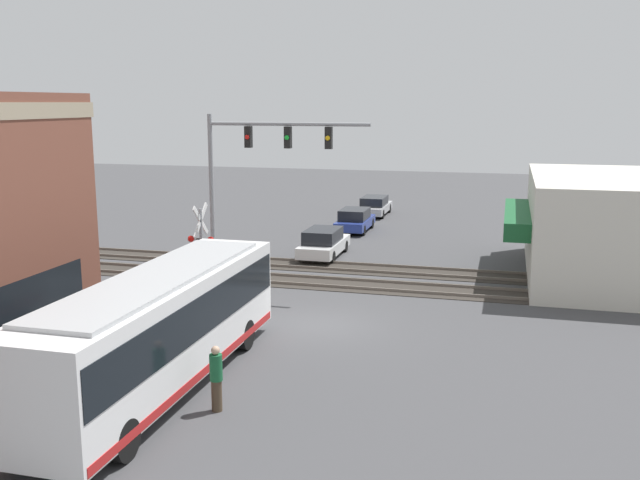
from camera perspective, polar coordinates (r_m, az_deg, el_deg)
ground_plane at (r=26.21m, az=-0.10°, el=-6.84°), size 120.00×120.00×0.00m
shop_building at (r=35.40m, az=22.12°, el=0.97°), size 11.84×8.37×4.73m
city_bus at (r=20.61m, az=-12.68°, el=-6.75°), size 11.69×2.59×3.32m
traffic_signal_gantry at (r=30.43m, az=-5.20°, el=6.26°), size 0.42×7.08×7.53m
crossing_signal at (r=30.65m, az=-9.50°, el=0.06°), size 1.41×1.18×3.81m
rail_track_near at (r=31.81m, az=2.70°, el=-3.59°), size 2.60×60.00×0.15m
rail_track_far at (r=34.85m, az=3.82°, el=-2.31°), size 2.60×60.00×0.15m
parked_car_white at (r=37.45m, az=0.29°, el=-0.30°), size 4.67×1.82×1.51m
parked_car_blue at (r=44.94m, az=2.81°, el=1.54°), size 4.37×1.82×1.45m
parked_car_silver at (r=51.50m, az=4.39°, el=2.70°), size 4.75×1.82×1.38m
pedestrian_near_bus at (r=19.18m, az=-8.30°, el=-10.86°), size 0.34×0.34×1.79m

